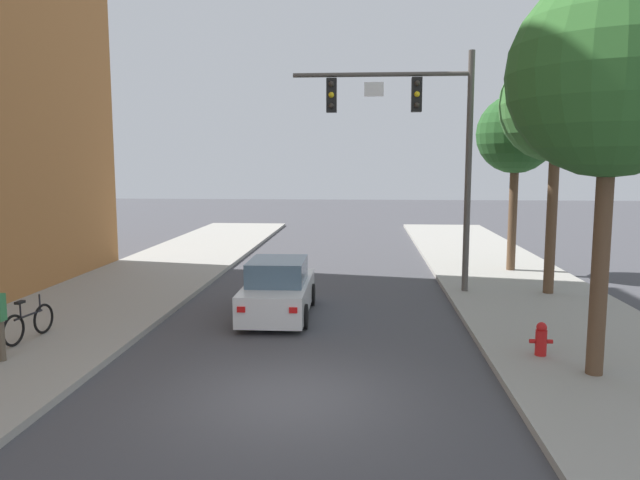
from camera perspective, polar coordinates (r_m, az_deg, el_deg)
name	(u,v)px	position (r m, az deg, el deg)	size (l,w,h in m)	color
ground_plane	(288,397)	(11.24, -3.10, -14.70)	(120.00, 120.00, 0.00)	#424247
traffic_signal_mast	(420,128)	(19.30, 9.44, 10.42)	(5.61, 0.38, 7.50)	#514C47
car_lead_white	(278,290)	(16.68, -3.99, -4.78)	(1.88, 4.26, 1.60)	silver
bicycle_leaning	(29,323)	(15.53, -25.94, -7.12)	(0.27, 1.76, 0.98)	black
fire_hydrant	(541,339)	(13.73, 20.27, -8.81)	(0.48, 0.24, 0.72)	red
street_tree_nearest	(612,76)	(12.52, 25.98, 13.86)	(3.78, 3.78, 7.56)	brown
street_tree_second	(557,106)	(19.99, 21.61, 11.78)	(3.47, 3.47, 7.57)	brown
street_tree_third	(516,135)	(23.88, 18.12, 9.43)	(2.93, 2.93, 6.62)	brown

